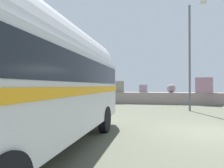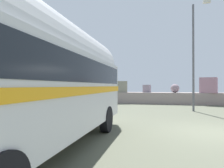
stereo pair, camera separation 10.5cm
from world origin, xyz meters
TOP-DOWN VIEW (x-y plane):
  - ground at (0.00, 0.00)m, footprint 32.00×26.00m
  - breakwater at (-0.30, 11.79)m, footprint 31.36×2.27m
  - vintage_coach at (-4.96, -3.41)m, footprint 2.51×8.60m
  - lamp_post at (0.45, 6.36)m, footprint 1.03×0.76m

SIDE VIEW (x-z plane):
  - ground at x=0.00m, z-range 0.00..0.02m
  - breakwater at x=-0.30m, z-range -0.47..2.03m
  - vintage_coach at x=-4.96m, z-range 0.20..3.90m
  - lamp_post at x=0.45m, z-range 0.42..7.72m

